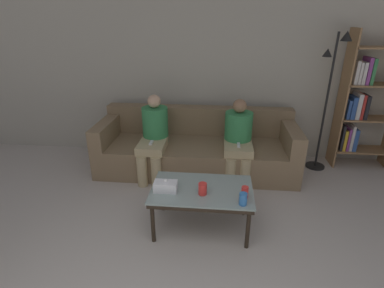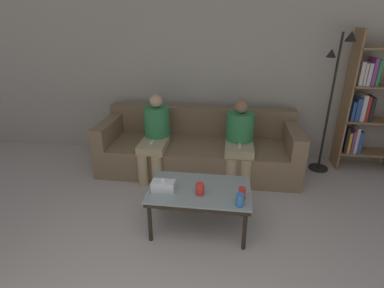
% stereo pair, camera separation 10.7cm
% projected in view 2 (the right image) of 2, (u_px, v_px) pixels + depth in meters
% --- Properties ---
extents(wall_back, '(12.00, 0.06, 2.60)m').
position_uv_depth(wall_back, '(203.00, 69.00, 4.30)').
color(wall_back, '#B7B2A3').
rests_on(wall_back, ground_plane).
extents(couch, '(2.67, 0.96, 0.80)m').
position_uv_depth(couch, '(199.00, 148.00, 4.20)').
color(couch, '#897051').
rests_on(couch, ground_plane).
extents(coffee_table, '(0.98, 0.61, 0.46)m').
position_uv_depth(coffee_table, '(200.00, 193.00, 2.92)').
color(coffee_table, '#8C9E99').
rests_on(coffee_table, ground_plane).
extents(cup_near_left, '(0.07, 0.07, 0.11)m').
position_uv_depth(cup_near_left, '(240.00, 200.00, 2.62)').
color(cup_near_left, '#3372BF').
rests_on(cup_near_left, coffee_table).
extents(cup_near_right, '(0.08, 0.08, 0.11)m').
position_uv_depth(cup_near_right, '(200.00, 189.00, 2.79)').
color(cup_near_right, red).
rests_on(cup_near_right, coffee_table).
extents(cup_far_center, '(0.07, 0.07, 0.11)m').
position_uv_depth(cup_far_center, '(242.00, 193.00, 2.72)').
color(cup_far_center, red).
rests_on(cup_far_center, coffee_table).
extents(tissue_box, '(0.22, 0.12, 0.13)m').
position_uv_depth(tissue_box, '(163.00, 186.00, 2.85)').
color(tissue_box, white).
rests_on(tissue_box, coffee_table).
extents(game_remote, '(0.04, 0.15, 0.02)m').
position_uv_depth(game_remote, '(200.00, 188.00, 2.90)').
color(game_remote, white).
rests_on(game_remote, coffee_table).
extents(bookshelf, '(0.77, 0.32, 1.87)m').
position_uv_depth(bookshelf, '(368.00, 106.00, 3.98)').
color(bookshelf, '#9E754C').
rests_on(bookshelf, ground_plane).
extents(standing_lamp, '(0.31, 0.26, 1.84)m').
position_uv_depth(standing_lamp, '(334.00, 90.00, 3.82)').
color(standing_lamp, black).
rests_on(standing_lamp, ground_plane).
extents(seated_person_left_end, '(0.34, 0.70, 1.07)m').
position_uv_depth(seated_person_left_end, '(155.00, 134.00, 3.96)').
color(seated_person_left_end, tan).
rests_on(seated_person_left_end, ground_plane).
extents(seated_person_mid_left, '(0.36, 0.66, 1.04)m').
position_uv_depth(seated_person_mid_left, '(240.00, 138.00, 3.84)').
color(seated_person_mid_left, tan).
rests_on(seated_person_mid_left, ground_plane).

